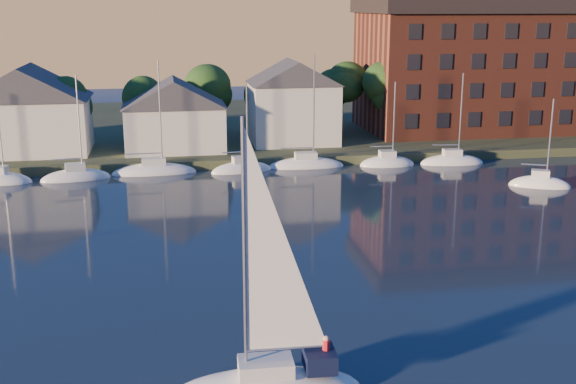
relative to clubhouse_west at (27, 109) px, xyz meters
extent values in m
cube|color=#313D23|center=(22.00, 17.00, -5.93)|extent=(160.00, 50.00, 2.00)
cube|color=brown|center=(22.00, -6.00, -5.93)|extent=(120.00, 3.00, 1.00)
cube|color=white|center=(0.00, 0.00, -1.93)|extent=(13.00, 9.00, 6.00)
cube|color=white|center=(16.00, -1.00, -2.43)|extent=(11.00, 8.00, 5.00)
cube|color=white|center=(30.00, 1.00, -1.43)|extent=(10.00, 8.00, 7.00)
cube|color=brown|center=(56.00, 7.00, 2.57)|extent=(30.00, 16.00, 15.00)
cube|color=black|center=(56.00, 7.00, 11.27)|extent=(31.00, 17.00, 2.40)
cylinder|color=#392619|center=(-4.00, 5.00, -3.18)|extent=(0.50, 0.50, 3.50)
cylinder|color=#392619|center=(4.00, 5.00, -3.18)|extent=(0.50, 0.50, 3.50)
sphere|color=#1E3B15|center=(4.00, 5.00, 1.27)|extent=(5.40, 5.40, 5.40)
cylinder|color=#392619|center=(12.00, 5.00, -3.18)|extent=(0.50, 0.50, 3.50)
sphere|color=#1E3B15|center=(12.00, 5.00, 1.27)|extent=(5.40, 5.40, 5.40)
cylinder|color=#392619|center=(20.00, 5.00, -3.18)|extent=(0.50, 0.50, 3.50)
sphere|color=#1E3B15|center=(20.00, 5.00, 1.27)|extent=(5.40, 5.40, 5.40)
cylinder|color=#392619|center=(28.00, 5.00, -3.18)|extent=(0.50, 0.50, 3.50)
sphere|color=#1E3B15|center=(28.00, 5.00, 1.27)|extent=(5.40, 5.40, 5.40)
cylinder|color=#392619|center=(36.00, 5.00, -3.18)|extent=(0.50, 0.50, 3.50)
sphere|color=#1E3B15|center=(36.00, 5.00, 1.27)|extent=(5.40, 5.40, 5.40)
cylinder|color=#392619|center=(44.00, 5.00, -3.18)|extent=(0.50, 0.50, 3.50)
sphere|color=#1E3B15|center=(44.00, 5.00, 1.27)|extent=(5.40, 5.40, 5.40)
cylinder|color=#392619|center=(52.00, 5.00, -3.18)|extent=(0.50, 0.50, 3.50)
sphere|color=#1E3B15|center=(52.00, 5.00, 1.27)|extent=(5.40, 5.40, 5.40)
cylinder|color=#392619|center=(60.00, 5.00, -3.18)|extent=(0.50, 0.50, 3.50)
sphere|color=#1E3B15|center=(60.00, 5.00, 1.27)|extent=(5.40, 5.40, 5.40)
cylinder|color=#392619|center=(68.00, 5.00, -3.18)|extent=(0.50, 0.50, 3.50)
sphere|color=#1E3B15|center=(68.00, 5.00, 1.27)|extent=(5.40, 5.40, 5.40)
ellipsoid|color=white|center=(6.00, -9.00, -5.93)|extent=(7.50, 2.40, 2.20)
cube|color=silver|center=(6.00, -9.00, -4.63)|extent=(2.10, 1.32, 0.70)
cylinder|color=#A5A8AD|center=(6.75, -9.00, 0.02)|extent=(0.16, 0.16, 10.00)
cylinder|color=#A5A8AD|center=(5.17, -9.00, -3.78)|extent=(3.15, 0.12, 0.12)
ellipsoid|color=white|center=(14.00, -9.00, -5.93)|extent=(7.50, 2.40, 2.20)
cube|color=silver|center=(14.00, -9.00, -4.63)|extent=(2.10, 1.32, 0.70)
cylinder|color=#A5A8AD|center=(14.75, -9.00, 0.02)|extent=(0.16, 0.16, 10.00)
cylinder|color=#A5A8AD|center=(13.17, -9.00, -3.78)|extent=(3.15, 0.12, 0.12)
ellipsoid|color=white|center=(22.00, -9.00, -5.93)|extent=(7.50, 2.40, 2.20)
cube|color=silver|center=(22.00, -9.00, -4.63)|extent=(2.10, 1.32, 0.70)
cylinder|color=#A5A8AD|center=(22.75, -9.00, 0.02)|extent=(0.16, 0.16, 10.00)
cylinder|color=#A5A8AD|center=(21.17, -9.00, -3.78)|extent=(3.15, 0.12, 0.12)
ellipsoid|color=white|center=(30.00, -9.00, -5.93)|extent=(7.50, 2.40, 2.20)
cube|color=silver|center=(30.00, -9.00, -4.63)|extent=(2.10, 1.32, 0.70)
cylinder|color=#A5A8AD|center=(30.75, -9.00, 0.02)|extent=(0.16, 0.16, 10.00)
cylinder|color=#A5A8AD|center=(29.17, -9.00, -3.78)|extent=(3.15, 0.12, 0.12)
ellipsoid|color=white|center=(38.00, -9.00, -5.93)|extent=(7.50, 2.40, 2.20)
cube|color=silver|center=(38.00, -9.00, -4.63)|extent=(2.10, 1.32, 0.70)
cylinder|color=#A5A8AD|center=(38.75, -9.00, 0.02)|extent=(0.16, 0.16, 10.00)
cylinder|color=#A5A8AD|center=(37.17, -9.00, -3.78)|extent=(3.15, 0.12, 0.12)
ellipsoid|color=white|center=(46.00, -9.00, -5.93)|extent=(7.50, 2.40, 2.20)
cube|color=silver|center=(46.00, -9.00, -4.63)|extent=(2.10, 1.32, 0.70)
cylinder|color=#A5A8AD|center=(46.75, -9.00, 0.02)|extent=(0.16, 0.16, 10.00)
cylinder|color=#A5A8AD|center=(45.17, -9.00, -3.78)|extent=(3.15, 0.12, 0.12)
cube|color=silver|center=(18.83, -53.86, -4.63)|extent=(2.51, 1.64, 0.70)
cylinder|color=#A5A8AD|center=(17.95, -53.83, 0.88)|extent=(0.16, 0.16, 11.72)
cylinder|color=#A5A8AD|center=(19.80, -53.89, -3.78)|extent=(3.69, 0.25, 0.12)
cube|color=black|center=(21.29, -53.95, -4.43)|extent=(1.46, 1.75, 0.90)
ellipsoid|color=white|center=(50.31, -20.59, -5.93)|extent=(6.08, 4.21, 2.20)
cube|color=silver|center=(50.31, -20.59, -4.63)|extent=(1.93, 1.66, 0.70)
cylinder|color=#A5A8AD|center=(50.83, -20.84, -1.19)|extent=(0.16, 0.16, 7.58)
cylinder|color=#A5A8AD|center=(49.73, -20.33, -3.78)|extent=(2.26, 1.13, 0.12)
camera|label=1|loc=(14.79, -82.97, 11.17)|focal=45.00mm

